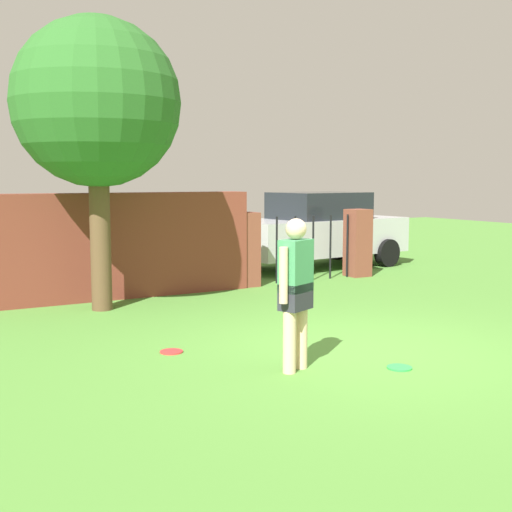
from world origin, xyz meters
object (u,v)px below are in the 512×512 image
Objects in this scene: person at (296,287)px; car at (319,230)px; tree at (97,105)px; frisbee_green at (399,368)px; frisbee_red at (171,352)px.

car is at bearing -150.46° from person.
tree is 16.43× the size of frisbee_green.
person reaches higher than frisbee_red.
frisbee_red is at bearing 136.36° from frisbee_green.
frisbee_red is 1.00× the size of frisbee_green.
tree is at bearing 111.82° from frisbee_green.
car is (5.77, 2.47, -2.28)m from tree.
tree reaches higher than car.
tree reaches higher than frisbee_red.
person is at bearing 154.29° from frisbee_green.
car is at bearing 23.20° from tree.
person is (0.87, -4.22, -2.24)m from tree.
frisbee_red is (-5.78, -5.37, -0.85)m from car.
frisbee_green is (1.02, -0.49, -0.89)m from person.
frisbee_green is at bearing -68.18° from tree.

